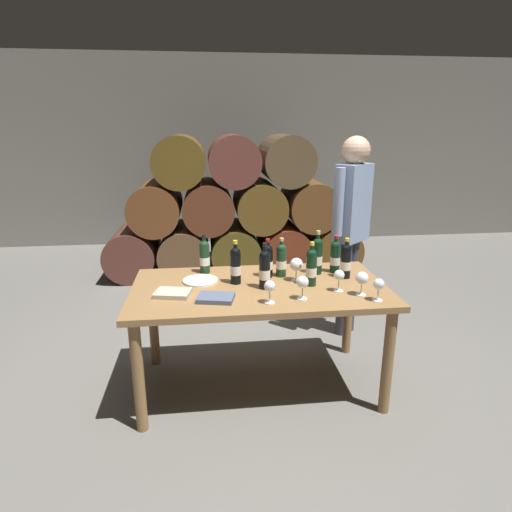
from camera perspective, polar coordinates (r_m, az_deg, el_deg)
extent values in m
plane|color=#66635E|center=(3.24, 0.43, -16.66)|extent=(14.00, 14.00, 0.00)
cube|color=slate|center=(6.90, -3.94, 13.62)|extent=(10.00, 0.24, 2.80)
cylinder|color=brown|center=(5.56, -15.95, 0.70)|extent=(0.60, 0.90, 0.60)
cylinder|color=brown|center=(5.49, -9.46, 0.92)|extent=(0.60, 0.90, 0.60)
cylinder|color=#504217|center=(5.49, -2.88, 1.14)|extent=(0.60, 0.90, 0.60)
cylinder|color=maroon|center=(5.57, 3.60, 1.35)|extent=(0.60, 0.90, 0.60)
cylinder|color=brown|center=(5.71, 9.84, 1.52)|extent=(0.60, 0.90, 0.60)
cylinder|color=brown|center=(5.40, -13.10, 6.38)|extent=(0.60, 0.90, 0.60)
cylinder|color=#572C1A|center=(5.36, -6.35, 6.65)|extent=(0.60, 0.90, 0.60)
cylinder|color=brown|center=(5.40, 0.39, 6.83)|extent=(0.60, 0.90, 0.60)
cylinder|color=brown|center=(5.51, 6.95, 6.91)|extent=(0.60, 0.90, 0.60)
cylinder|color=#563E16|center=(5.30, -10.03, 12.34)|extent=(0.60, 0.90, 0.60)
cylinder|color=brown|center=(5.30, -3.06, 12.57)|extent=(0.60, 0.90, 0.60)
cylinder|color=brown|center=(5.38, 3.82, 12.61)|extent=(0.60, 0.90, 0.60)
cube|color=olive|center=(2.90, 0.46, -4.37)|extent=(1.70, 0.90, 0.04)
cylinder|color=olive|center=(2.73, -15.33, -15.33)|extent=(0.07, 0.07, 0.72)
cylinder|color=olive|center=(2.92, 17.07, -13.31)|extent=(0.07, 0.07, 0.72)
cylinder|color=olive|center=(3.41, -13.47, -8.38)|extent=(0.07, 0.07, 0.72)
cylinder|color=olive|center=(3.56, 12.14, -7.19)|extent=(0.07, 0.07, 0.72)
cylinder|color=black|center=(2.82, 1.15, -2.22)|extent=(0.07, 0.07, 0.22)
sphere|color=black|center=(2.78, 1.16, 0.01)|extent=(0.07, 0.07, 0.07)
cylinder|color=black|center=(2.77, 1.17, 0.57)|extent=(0.03, 0.03, 0.07)
cylinder|color=black|center=(2.76, 1.17, 1.49)|extent=(0.03, 0.03, 0.02)
cylinder|color=silver|center=(2.82, 1.15, -2.43)|extent=(0.07, 0.07, 0.07)
cylinder|color=black|center=(2.91, -2.72, -1.66)|extent=(0.07, 0.07, 0.21)
sphere|color=black|center=(2.87, -2.75, 0.44)|extent=(0.07, 0.07, 0.07)
cylinder|color=black|center=(2.87, -2.76, 0.97)|extent=(0.03, 0.03, 0.07)
cylinder|color=gold|center=(2.85, -2.77, 1.84)|extent=(0.03, 0.03, 0.02)
cylinder|color=silver|center=(2.91, -2.72, -1.86)|extent=(0.07, 0.07, 0.06)
cylinder|color=black|center=(3.08, 11.80, -1.04)|extent=(0.07, 0.07, 0.20)
sphere|color=black|center=(3.05, 11.92, 0.87)|extent=(0.07, 0.07, 0.07)
cylinder|color=black|center=(3.04, 11.95, 1.34)|extent=(0.03, 0.03, 0.06)
cylinder|color=gold|center=(3.03, 12.00, 2.13)|extent=(0.03, 0.03, 0.02)
cylinder|color=silver|center=(3.08, 11.79, -1.22)|extent=(0.07, 0.07, 0.06)
cylinder|color=black|center=(2.89, 7.33, -1.88)|extent=(0.07, 0.07, 0.21)
sphere|color=black|center=(2.86, 7.41, 0.23)|extent=(0.07, 0.07, 0.07)
cylinder|color=black|center=(2.85, 7.43, 0.75)|extent=(0.03, 0.03, 0.07)
cylinder|color=gold|center=(2.84, 7.46, 1.63)|extent=(0.03, 0.03, 0.02)
cylinder|color=silver|center=(2.90, 7.32, -2.08)|extent=(0.07, 0.07, 0.06)
cylinder|color=#19381E|center=(3.14, -6.82, -0.47)|extent=(0.07, 0.07, 0.20)
sphere|color=#19381E|center=(3.11, -6.88, 1.40)|extent=(0.07, 0.07, 0.07)
cylinder|color=#19381E|center=(3.10, -6.90, 1.85)|extent=(0.03, 0.03, 0.06)
cylinder|color=black|center=(3.09, -6.93, 2.62)|extent=(0.03, 0.03, 0.02)
cylinder|color=silver|center=(3.14, -6.81, -0.65)|extent=(0.07, 0.07, 0.06)
cylinder|color=black|center=(3.18, 10.44, -0.45)|extent=(0.07, 0.07, 0.19)
sphere|color=black|center=(3.15, 10.54, 1.33)|extent=(0.07, 0.07, 0.07)
cylinder|color=black|center=(3.15, 10.56, 1.76)|extent=(0.03, 0.03, 0.06)
cylinder|color=#B21E23|center=(3.14, 10.60, 2.49)|extent=(0.03, 0.03, 0.02)
cylinder|color=silver|center=(3.18, 10.43, -0.62)|extent=(0.07, 0.07, 0.06)
cylinder|color=black|center=(3.03, 1.56, -1.02)|extent=(0.07, 0.07, 0.19)
sphere|color=black|center=(3.00, 1.57, 0.86)|extent=(0.07, 0.07, 0.07)
cylinder|color=black|center=(3.00, 1.58, 1.31)|extent=(0.03, 0.03, 0.06)
cylinder|color=#B21E23|center=(2.99, 1.58, 2.09)|extent=(0.03, 0.03, 0.02)
cylinder|color=silver|center=(3.04, 1.56, -1.19)|extent=(0.07, 0.07, 0.06)
cylinder|color=#19381E|center=(3.05, 3.36, -0.93)|extent=(0.07, 0.07, 0.20)
sphere|color=#19381E|center=(3.02, 3.40, 0.96)|extent=(0.07, 0.07, 0.07)
cylinder|color=#19381E|center=(3.01, 3.41, 1.41)|extent=(0.03, 0.03, 0.06)
cylinder|color=tan|center=(3.00, 3.42, 2.19)|extent=(0.03, 0.03, 0.02)
cylinder|color=silver|center=(3.05, 3.36, -1.10)|extent=(0.07, 0.07, 0.06)
cylinder|color=black|center=(3.13, 8.12, -0.36)|extent=(0.07, 0.07, 0.22)
sphere|color=black|center=(3.09, 8.21, 1.72)|extent=(0.07, 0.07, 0.07)
cylinder|color=black|center=(3.09, 8.23, 2.24)|extent=(0.03, 0.03, 0.07)
cylinder|color=tan|center=(3.08, 8.27, 3.10)|extent=(0.03, 0.03, 0.03)
cylinder|color=silver|center=(3.13, 8.11, -0.55)|extent=(0.07, 0.07, 0.07)
cylinder|color=white|center=(2.82, 13.73, -5.00)|extent=(0.06, 0.06, 0.00)
cylinder|color=white|center=(2.80, 13.78, -4.24)|extent=(0.01, 0.01, 0.07)
sphere|color=white|center=(2.78, 13.89, -2.85)|extent=(0.08, 0.08, 0.08)
cylinder|color=white|center=(2.76, 15.80, -5.67)|extent=(0.06, 0.06, 0.00)
cylinder|color=white|center=(2.74, 15.86, -4.89)|extent=(0.01, 0.01, 0.07)
sphere|color=white|center=(2.72, 15.97, -3.59)|extent=(0.07, 0.07, 0.07)
cylinder|color=white|center=(2.85, 10.86, -4.53)|extent=(0.06, 0.06, 0.00)
cylinder|color=white|center=(2.84, 10.90, -3.78)|extent=(0.01, 0.01, 0.07)
sphere|color=white|center=(2.82, 10.97, -2.51)|extent=(0.07, 0.07, 0.07)
cylinder|color=white|center=(2.62, 1.81, -6.18)|extent=(0.06, 0.06, 0.00)
cylinder|color=white|center=(2.61, 1.81, -5.38)|extent=(0.01, 0.01, 0.07)
sphere|color=white|center=(2.58, 1.83, -4.00)|extent=(0.07, 0.07, 0.07)
cylinder|color=white|center=(2.69, 6.12, -5.64)|extent=(0.06, 0.06, 0.00)
cylinder|color=white|center=(2.68, 6.15, -4.85)|extent=(0.01, 0.01, 0.07)
sphere|color=white|center=(2.65, 6.20, -3.44)|extent=(0.08, 0.08, 0.08)
cylinder|color=white|center=(3.00, 5.32, -3.22)|extent=(0.06, 0.06, 0.00)
cylinder|color=white|center=(2.99, 5.34, -2.50)|extent=(0.01, 0.01, 0.07)
sphere|color=white|center=(2.96, 5.38, -1.11)|extent=(0.09, 0.09, 0.09)
cube|color=#B2A893|center=(2.78, -10.98, -4.86)|extent=(0.25, 0.20, 0.03)
cube|color=#4C5670|center=(2.67, -5.35, -5.55)|extent=(0.25, 0.20, 0.03)
cylinder|color=white|center=(2.99, -7.40, -3.25)|extent=(0.24, 0.24, 0.01)
cylinder|color=#383842|center=(3.93, 12.39, -3.83)|extent=(0.11, 0.11, 0.85)
cylinder|color=#383842|center=(3.84, 11.55, -4.27)|extent=(0.11, 0.11, 0.85)
cube|color=#8499BC|center=(3.69, 12.68, 6.88)|extent=(0.36, 0.35, 0.64)
cylinder|color=#8499BC|center=(3.86, 14.31, 7.69)|extent=(0.08, 0.08, 0.54)
cylinder|color=#8499BC|center=(3.50, 10.96, 7.01)|extent=(0.08, 0.08, 0.54)
sphere|color=tan|center=(3.64, 13.12, 13.47)|extent=(0.23, 0.23, 0.23)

